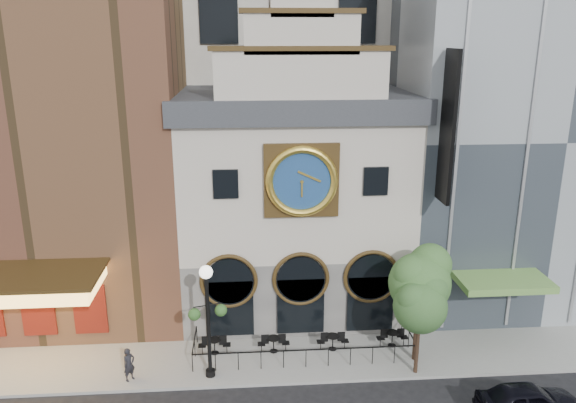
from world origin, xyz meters
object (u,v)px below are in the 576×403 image
Objects in this scene: bistro_2 at (333,341)px; car_right at (529,401)px; lamppost at (208,309)px; tree_left at (421,302)px; bistro_0 at (214,345)px; tree_right at (421,278)px; bistro_1 at (274,343)px; pedestrian at (129,365)px; bistro_3 at (392,337)px.

bistro_2 is 9.14m from car_right.
lamppost is 9.55m from tree_left.
bistro_0 is 0.29× the size of lamppost.
tree_right is at bearing -15.97° from bistro_2.
tree_right is at bearing 37.22° from car_right.
bistro_1 is (2.91, -0.06, 0.00)m from bistro_0.
pedestrian is at bearing -169.05° from bistro_2.
bistro_3 is 12.77m from pedestrian.
bistro_2 is 6.87m from lamppost.
tree_left is at bearing 47.56° from car_right.
tree_right is at bearing -55.98° from bistro_3.
tree_left is (3.59, -2.20, 3.10)m from bistro_2.
tree_right is (0.27, 1.09, 0.68)m from tree_left.
bistro_2 is 5.51m from tree_right.
lamppost reaches higher than tree_left.
car_right is at bearing -52.44° from bistro_3.
bistro_0 is 4.21m from pedestrian.
lamppost reaches higher than bistro_3.
bistro_2 is 1.00× the size of bistro_3.
car_right reaches higher than bistro_3.
bistro_0 is at bearing -18.62° from pedestrian.
tree_right is (6.81, -1.13, 3.77)m from bistro_1.
bistro_0 is at bearing 65.91° from car_right.
tree_right is (-3.47, 4.36, 3.66)m from car_right.
tree_left reaches higher than car_right.
bistro_3 is 1.00× the size of pedestrian.
tree_right is (9.71, -1.19, 3.77)m from bistro_0.
tree_left is (0.55, -2.31, 3.10)m from bistro_3.
lamppost is (-3.01, -1.82, 2.92)m from bistro_1.
tree_left is at bearing -103.97° from tree_right.
bistro_1 is 11.65m from car_right.
bistro_0 is 1.00× the size of pedestrian.
car_right reaches higher than bistro_0.
car_right is (13.18, -5.55, 0.12)m from bistro_0.
bistro_1 is 1.00× the size of bistro_3.
car_right reaches higher than bistro_1.
lamppost reaches higher than pedestrian.
bistro_1 is 2.94m from bistro_2.
lamppost is (-5.95, -1.80, 2.92)m from bistro_2.
bistro_1 is at bearing 179.60° from bistro_2.
pedestrian is (-9.57, -1.85, 0.33)m from bistro_2.
tree_left reaches higher than bistro_1.
car_right is at bearing -30.22° from lamppost.
lamppost reaches higher than bistro_2.
car_right is 17.29m from pedestrian.
lamppost is (-0.10, -1.88, 2.92)m from bistro_0.
bistro_3 is (8.89, 0.03, 0.00)m from bistro_0.
bistro_1 is at bearing 170.60° from tree_right.
pedestrian is 0.29× the size of lamppost.
bistro_3 is 0.29× the size of lamppost.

